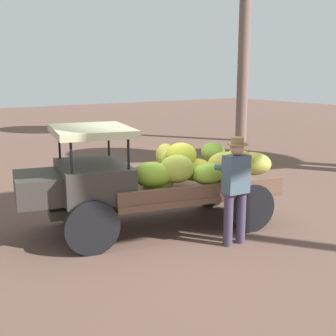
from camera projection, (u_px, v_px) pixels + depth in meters
ground_plane at (153, 226)px, 8.10m from camera, size 60.00×60.00×0.00m
truck at (148, 178)px, 7.70m from camera, size 4.65×2.62×1.87m
farmer at (236, 184)px, 7.03m from camera, size 0.53×0.47×1.76m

